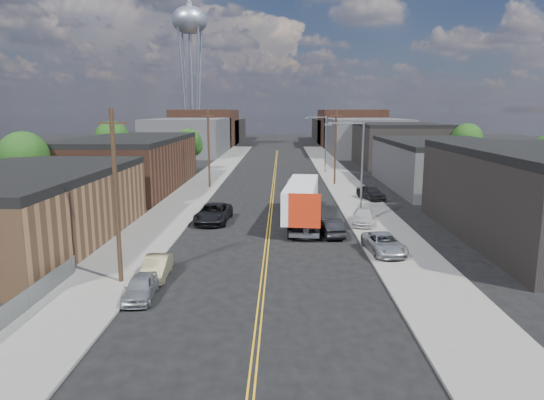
{
  "coord_description": "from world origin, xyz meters",
  "views": [
    {
      "loc": [
        1.06,
        -16.53,
        9.9
      ],
      "look_at": [
        0.28,
        23.24,
        2.5
      ],
      "focal_mm": 32.0,
      "sensor_mm": 36.0,
      "label": 1
    }
  ],
  "objects_px": {
    "water_tower": "(190,26)",
    "car_right_lot_b": "(363,216)",
    "semi_truck": "(301,198)",
    "car_left_b": "(157,267)",
    "car_left_c": "(213,213)",
    "car_right_lot_a": "(384,243)",
    "car_right_lot_c": "(371,193)",
    "car_left_a": "(141,287)",
    "car_right_oncoming": "(331,227)"
  },
  "relations": [
    {
      "from": "car_right_lot_b",
      "to": "car_left_c",
      "type": "bearing_deg",
      "value": -172.63
    },
    {
      "from": "car_right_lot_c",
      "to": "semi_truck",
      "type": "bearing_deg",
      "value": -147.3
    },
    {
      "from": "water_tower",
      "to": "semi_truck",
      "type": "xyz_separation_m",
      "value": [
        24.81,
        -83.76,
        -28.51
      ]
    },
    {
      "from": "car_right_oncoming",
      "to": "car_right_lot_b",
      "type": "relative_size",
      "value": 0.95
    },
    {
      "from": "car_right_oncoming",
      "to": "car_left_a",
      "type": "bearing_deg",
      "value": 42.42
    },
    {
      "from": "car_left_c",
      "to": "car_right_lot_b",
      "type": "xyz_separation_m",
      "value": [
        13.2,
        -0.97,
        -0.02
      ]
    },
    {
      "from": "water_tower",
      "to": "car_left_b",
      "type": "height_order",
      "value": "water_tower"
    },
    {
      "from": "water_tower",
      "to": "car_right_oncoming",
      "type": "relative_size",
      "value": 8.51
    },
    {
      "from": "semi_truck",
      "to": "car_left_a",
      "type": "relative_size",
      "value": 3.91
    },
    {
      "from": "water_tower",
      "to": "car_left_c",
      "type": "distance_m",
      "value": 91.05
    },
    {
      "from": "car_right_lot_b",
      "to": "semi_truck",
      "type": "bearing_deg",
      "value": 175.56
    },
    {
      "from": "car_right_lot_a",
      "to": "car_right_lot_b",
      "type": "relative_size",
      "value": 1.06
    },
    {
      "from": "car_left_c",
      "to": "car_right_lot_a",
      "type": "relative_size",
      "value": 1.24
    },
    {
      "from": "car_left_c",
      "to": "car_right_oncoming",
      "type": "relative_size",
      "value": 1.37
    },
    {
      "from": "water_tower",
      "to": "car_left_a",
      "type": "bearing_deg",
      "value": -81.33
    },
    {
      "from": "car_left_b",
      "to": "car_left_c",
      "type": "distance_m",
      "value": 14.65
    },
    {
      "from": "car_left_a",
      "to": "car_right_lot_a",
      "type": "distance_m",
      "value": 16.77
    },
    {
      "from": "car_left_b",
      "to": "car_right_lot_c",
      "type": "xyz_separation_m",
      "value": [
        17.4,
        25.48,
        0.25
      ]
    },
    {
      "from": "car_right_lot_a",
      "to": "car_right_lot_c",
      "type": "height_order",
      "value": "car_right_lot_c"
    },
    {
      "from": "car_left_b",
      "to": "car_right_oncoming",
      "type": "distance_m",
      "value": 15.17
    },
    {
      "from": "car_right_lot_b",
      "to": "water_tower",
      "type": "bearing_deg",
      "value": 121.09
    },
    {
      "from": "water_tower",
      "to": "car_left_c",
      "type": "relative_size",
      "value": 6.2
    },
    {
      "from": "car_left_a",
      "to": "car_right_lot_c",
      "type": "height_order",
      "value": "car_right_lot_c"
    },
    {
      "from": "car_left_b",
      "to": "car_right_lot_a",
      "type": "relative_size",
      "value": 0.82
    },
    {
      "from": "water_tower",
      "to": "semi_truck",
      "type": "relative_size",
      "value": 2.54
    },
    {
      "from": "water_tower",
      "to": "car_right_lot_a",
      "type": "height_order",
      "value": "water_tower"
    },
    {
      "from": "car_right_lot_a",
      "to": "car_right_lot_b",
      "type": "distance_m",
      "value": 8.7
    },
    {
      "from": "car_left_a",
      "to": "car_left_c",
      "type": "relative_size",
      "value": 0.63
    },
    {
      "from": "car_right_oncoming",
      "to": "car_right_lot_a",
      "type": "bearing_deg",
      "value": 115.12
    },
    {
      "from": "car_right_lot_a",
      "to": "car_left_c",
      "type": "bearing_deg",
      "value": 137.32
    },
    {
      "from": "car_left_c",
      "to": "car_right_oncoming",
      "type": "xyz_separation_m",
      "value": [
        10.0,
        -4.58,
        -0.11
      ]
    },
    {
      "from": "car_left_b",
      "to": "car_right_lot_c",
      "type": "distance_m",
      "value": 30.86
    },
    {
      "from": "car_left_c",
      "to": "water_tower",
      "type": "bearing_deg",
      "value": 104.42
    },
    {
      "from": "water_tower",
      "to": "car_left_b",
      "type": "distance_m",
      "value": 104.54
    },
    {
      "from": "car_left_b",
      "to": "car_left_c",
      "type": "height_order",
      "value": "car_left_c"
    },
    {
      "from": "water_tower",
      "to": "car_right_lot_b",
      "type": "bearing_deg",
      "value": -70.5
    },
    {
      "from": "car_left_a",
      "to": "car_left_b",
      "type": "bearing_deg",
      "value": 85.94
    },
    {
      "from": "car_right_oncoming",
      "to": "car_right_lot_c",
      "type": "relative_size",
      "value": 0.99
    },
    {
      "from": "semi_truck",
      "to": "car_left_a",
      "type": "xyz_separation_m",
      "value": [
        -9.21,
        -18.49,
        -1.5
      ]
    },
    {
      "from": "semi_truck",
      "to": "car_left_b",
      "type": "distance_m",
      "value": 17.8
    },
    {
      "from": "semi_truck",
      "to": "car_right_lot_c",
      "type": "relative_size",
      "value": 3.31
    },
    {
      "from": "water_tower",
      "to": "car_left_b",
      "type": "relative_size",
      "value": 9.4
    },
    {
      "from": "semi_truck",
      "to": "car_right_oncoming",
      "type": "xyz_separation_m",
      "value": [
        2.19,
        -5.16,
        -1.42
      ]
    },
    {
      "from": "car_right_lot_a",
      "to": "car_right_lot_b",
      "type": "height_order",
      "value": "car_right_lot_a"
    },
    {
      "from": "car_left_a",
      "to": "car_left_c",
      "type": "bearing_deg",
      "value": 81.47
    },
    {
      "from": "car_left_a",
      "to": "car_left_c",
      "type": "height_order",
      "value": "car_left_c"
    },
    {
      "from": "semi_truck",
      "to": "car_right_oncoming",
      "type": "distance_m",
      "value": 5.78
    },
    {
      "from": "car_right_lot_a",
      "to": "car_right_lot_c",
      "type": "bearing_deg",
      "value": 75.79
    },
    {
      "from": "car_right_lot_a",
      "to": "car_right_lot_c",
      "type": "relative_size",
      "value": 1.09
    },
    {
      "from": "car_left_a",
      "to": "car_right_oncoming",
      "type": "xyz_separation_m",
      "value": [
        11.4,
        13.33,
        0.08
      ]
    }
  ]
}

